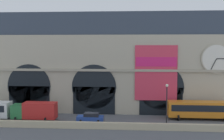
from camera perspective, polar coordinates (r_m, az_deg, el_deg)
ground_plane at (r=50.82m, az=-4.25°, el=-9.73°), size 200.00×200.00×0.00m
quay_parapet_wall at (r=46.24m, az=-5.14°, el=-10.55°), size 90.00×0.70×1.03m
station_building at (r=56.43m, az=-3.14°, el=1.12°), size 51.50×4.77×18.89m
box_truck_midwest at (r=52.16m, az=-14.62°, el=-7.58°), size 7.50×2.91×3.12m
car_center at (r=49.89m, az=-4.15°, el=-9.06°), size 4.40×2.22×1.55m
bus_east at (r=53.44m, az=16.62°, el=-7.24°), size 11.00×3.25×3.10m
street_lamp_quayside at (r=45.80m, az=10.50°, el=-5.76°), size 0.44×0.44×6.90m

